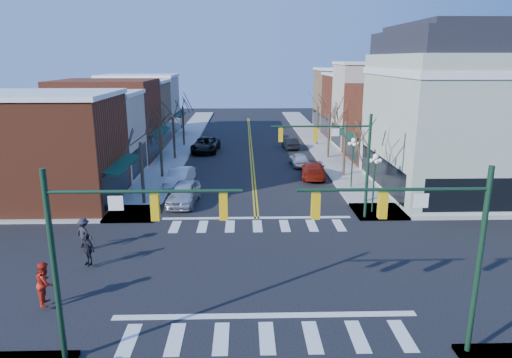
{
  "coord_description": "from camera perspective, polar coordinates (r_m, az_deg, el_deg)",
  "views": [
    {
      "loc": [
        -0.85,
        -21.94,
        10.64
      ],
      "look_at": [
        -0.05,
        7.73,
        2.8
      ],
      "focal_mm": 32.0,
      "sensor_mm": 36.0,
      "label": 1
    }
  ],
  "objects": [
    {
      "name": "tree_left_c",
      "position": [
        50.22,
        -10.21,
        4.97
      ],
      "size": [
        0.24,
        0.24,
        4.55
      ],
      "primitive_type": "cylinder",
      "color": "#382B21",
      "rests_on": "ground"
    },
    {
      "name": "tree_right_b",
      "position": [
        42.74,
        11.01,
        3.67
      ],
      "size": [
        0.24,
        0.24,
        5.18
      ],
      "primitive_type": "cylinder",
      "color": "#382B21",
      "rests_on": "ground"
    },
    {
      "name": "bldg_right_brick_a",
      "position": [
        50.85,
        17.35,
        6.63
      ],
      "size": [
        10.0,
        8.5,
        8.0
      ],
      "primitive_type": "cube",
      "color": "maroon",
      "rests_on": "ground"
    },
    {
      "name": "lamppost_midblock",
      "position": [
        38.8,
        11.99,
        3.06
      ],
      "size": [
        0.36,
        0.36,
        4.33
      ],
      "color": "#14331E",
      "rests_on": "ground"
    },
    {
      "name": "tree_left_d",
      "position": [
        58.02,
        -9.06,
        6.5
      ],
      "size": [
        0.24,
        0.24,
        4.9
      ],
      "primitive_type": "cylinder",
      "color": "#382B21",
      "rests_on": "ground"
    },
    {
      "name": "bldg_left_brick_a",
      "position": [
        37.33,
        -24.66,
        3.19
      ],
      "size": [
        10.0,
        8.5,
        8.0
      ],
      "primitive_type": "cube",
      "color": "maroon",
      "rests_on": "ground"
    },
    {
      "name": "bldg_right_tan",
      "position": [
        73.06,
        11.56,
        9.68
      ],
      "size": [
        10.0,
        8.0,
        9.0
      ],
      "primitive_type": "cube",
      "color": "#927550",
      "rests_on": "ground"
    },
    {
      "name": "tree_right_a",
      "position": [
        35.22,
        13.73,
        0.68
      ],
      "size": [
        0.24,
        0.24,
        4.62
      ],
      "primitive_type": "cylinder",
      "color": "#382B21",
      "rests_on": "ground"
    },
    {
      "name": "sidewalk_right",
      "position": [
        44.31,
        11.02,
        0.72
      ],
      "size": [
        3.5,
        70.0,
        0.15
      ],
      "primitive_type": "cube",
      "color": "#9E9B93",
      "rests_on": "ground"
    },
    {
      "name": "bldg_left_stucco_a",
      "position": [
        44.49,
        -20.83,
        4.92
      ],
      "size": [
        10.0,
        7.0,
        7.5
      ],
      "primitive_type": "cube",
      "color": "#B7AB97",
      "rests_on": "ground"
    },
    {
      "name": "sidewalk_left",
      "position": [
        43.97,
        -11.85,
        0.57
      ],
      "size": [
        3.5,
        70.0,
        0.15
      ],
      "primitive_type": "cube",
      "color": "#9E9B93",
      "rests_on": "ground"
    },
    {
      "name": "bldg_left_stucco_b",
      "position": [
        67.38,
        -14.26,
        8.78
      ],
      "size": [
        10.0,
        8.0,
        8.2
      ],
      "primitive_type": "cube",
      "color": "#B7AB97",
      "rests_on": "ground"
    },
    {
      "name": "tree_left_a",
      "position": [
        34.79,
        -14.03,
        0.61
      ],
      "size": [
        0.24,
        0.24,
        4.76
      ],
      "primitive_type": "cylinder",
      "color": "#382B21",
      "rests_on": "ground"
    },
    {
      "name": "bldg_right_stucco",
      "position": [
        58.08,
        14.99,
        8.73
      ],
      "size": [
        10.0,
        7.0,
        10.0
      ],
      "primitive_type": "cube",
      "color": "#B7AB97",
      "rests_on": "ground"
    },
    {
      "name": "bldg_left_tan",
      "position": [
        59.9,
        -15.84,
        7.78
      ],
      "size": [
        10.0,
        7.5,
        7.8
      ],
      "primitive_type": "cube",
      "color": "#927550",
      "rests_on": "ground"
    },
    {
      "name": "tree_right_c",
      "position": [
        50.48,
        9.07,
        5.23
      ],
      "size": [
        0.24,
        0.24,
        4.83
      ],
      "primitive_type": "cylinder",
      "color": "#382B21",
      "rests_on": "ground"
    },
    {
      "name": "ground",
      "position": [
        24.4,
        0.62,
        -11.06
      ],
      "size": [
        160.0,
        160.0,
        0.0
      ],
      "primitive_type": "plane",
      "color": "black",
      "rests_on": "ground"
    },
    {
      "name": "car_left_near",
      "position": [
        34.81,
        -9.02,
        -1.72
      ],
      "size": [
        2.47,
        5.17,
        1.71
      ],
      "primitive_type": "imported",
      "rotation": [
        0.0,
        0.0,
        -0.09
      ],
      "color": "silver",
      "rests_on": "ground"
    },
    {
      "name": "car_left_mid",
      "position": [
        39.69,
        -9.53,
        0.22
      ],
      "size": [
        2.3,
        4.98,
        1.58
      ],
      "primitive_type": "imported",
      "rotation": [
        0.0,
        0.0,
        -0.13
      ],
      "color": "silver",
      "rests_on": "ground"
    },
    {
      "name": "traffic_mast_near_left",
      "position": [
        16.39,
        -18.22,
        -7.2
      ],
      "size": [
        6.6,
        0.28,
        7.2
      ],
      "color": "#14331E",
      "rests_on": "ground"
    },
    {
      "name": "traffic_mast_near_right",
      "position": [
        16.96,
        20.88,
        -6.7
      ],
      "size": [
        6.6,
        0.28,
        7.2
      ],
      "color": "#14331E",
      "rests_on": "ground"
    },
    {
      "name": "traffic_mast_far_right",
      "position": [
        30.61,
        10.57,
        3.37
      ],
      "size": [
        6.6,
        0.28,
        7.2
      ],
      "color": "#14331E",
      "rests_on": "ground"
    },
    {
      "name": "lamppost_corner",
      "position": [
        32.67,
        14.59,
        0.72
      ],
      "size": [
        0.36,
        0.36,
        4.33
      ],
      "color": "#14331E",
      "rests_on": "ground"
    },
    {
      "name": "pedestrian_dark_b",
      "position": [
        27.93,
        -20.69,
        -6.33
      ],
      "size": [
        1.31,
        1.14,
        1.76
      ],
      "primitive_type": "imported",
      "rotation": [
        0.0,
        0.0,
        2.61
      ],
      "color": "black",
      "rests_on": "sidewalk_left"
    },
    {
      "name": "car_left_far",
      "position": [
        54.1,
        -6.3,
        4.29
      ],
      "size": [
        3.32,
        6.37,
        1.71
      ],
      "primitive_type": "imported",
      "rotation": [
        0.0,
        0.0,
        -0.08
      ],
      "color": "black",
      "rests_on": "ground"
    },
    {
      "name": "victorian_corner",
      "position": [
        40.56,
        24.04,
        7.9
      ],
      "size": [
        12.25,
        14.25,
        13.3
      ],
      "color": "#A7B59C",
      "rests_on": "ground"
    },
    {
      "name": "tree_left_b",
      "position": [
        42.42,
        -11.79,
        3.44
      ],
      "size": [
        0.24,
        0.24,
        5.04
      ],
      "primitive_type": "cylinder",
      "color": "#382B21",
      "rests_on": "ground"
    },
    {
      "name": "car_right_far",
      "position": [
        55.82,
        4.3,
        4.48
      ],
      "size": [
        1.88,
        4.28,
        1.37
      ],
      "primitive_type": "imported",
      "rotation": [
        0.0,
        0.0,
        3.25
      ],
      "color": "black",
      "rests_on": "ground"
    },
    {
      "name": "bldg_left_brick_b",
      "position": [
        51.96,
        -18.05,
        7.01
      ],
      "size": [
        10.0,
        9.0,
        8.5
      ],
      "primitive_type": "cube",
      "color": "maroon",
      "rests_on": "ground"
    },
    {
      "name": "car_right_mid",
      "position": [
        46.81,
        5.43,
        2.46
      ],
      "size": [
        1.88,
        4.18,
        1.39
      ],
      "primitive_type": "imported",
      "rotation": [
        0.0,
        0.0,
        3.2
      ],
      "color": "silver",
      "rests_on": "ground"
    },
    {
      "name": "car_right_near",
      "position": [
        42.22,
        7.21,
        1.13
      ],
      "size": [
        2.7,
        5.38,
        1.5
      ],
      "primitive_type": "imported",
      "rotation": [
        0.0,
        0.0,
        3.02
      ],
      "color": "maroon",
      "rests_on": "ground"
    },
    {
      "name": "pedestrian_red_b",
      "position": [
        22.44,
        -24.85,
        -11.73
      ],
      "size": [
        0.94,
        1.1,
        1.98
      ],
      "primitive_type": "imported",
      "rotation": [
        0.0,
        0.0,
        1.79
      ],
      "color": "#B32013",
      "rests_on": "sidewalk_left"
    },
    {
      "name": "pedestrian_dark_a",
      "position": [
        25.63,
        -20.32,
        -8.23
      ],
      "size": [
        1.07,
        0.93,
        1.74
      ],
      "primitive_type": "imported",
      "rotation": [
        0.0,
        0.0,
        -0.62
      ],
      "color": "black",
      "rests_on": "sidewalk_left"
    },
    {
      "name": "bldg_right_brick_b",
      "position": [
        65.34,
        13.11,
        8.8
      ],
      "size": [
        10.0,
        8.0,
        8.5
      ],
      "primitive_type": "cube",
      "color": "maroon",
      "rests_on": "ground"
    },
    {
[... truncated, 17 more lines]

